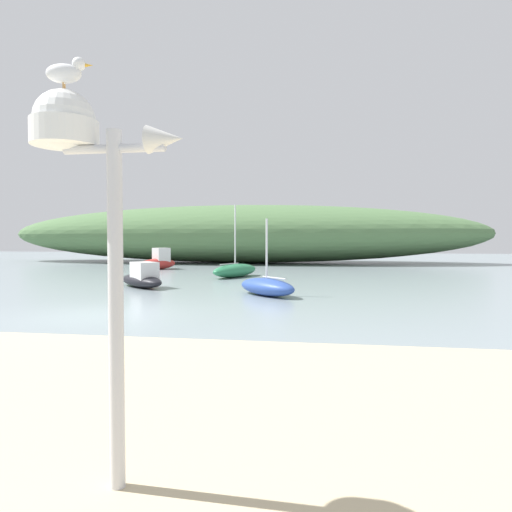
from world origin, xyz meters
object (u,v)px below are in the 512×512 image
(sailboat_by_sandbar, at_px, (235,270))
(motorboat_inner_mooring, at_px, (159,261))
(mast_structure, at_px, (81,160))
(seagull_on_radar, at_px, (66,72))
(sailboat_east_reach, at_px, (267,287))
(motorboat_west_reach, at_px, (142,278))

(sailboat_by_sandbar, distance_m, motorboat_inner_mooring, 8.91)
(motorboat_inner_mooring, bearing_deg, mast_structure, -70.15)
(seagull_on_radar, relative_size, sailboat_by_sandbar, 0.09)
(mast_structure, xyz_separation_m, sailboat_east_reach, (-0.42, 14.10, -2.47))
(mast_structure, relative_size, sailboat_by_sandbar, 0.76)
(seagull_on_radar, bearing_deg, motorboat_inner_mooring, 109.64)
(sailboat_by_sandbar, bearing_deg, seagull_on_radar, -81.77)
(seagull_on_radar, xyz_separation_m, motorboat_inner_mooring, (-10.01, 28.06, -2.95))
(sailboat_east_reach, height_order, motorboat_inner_mooring, sailboat_east_reach)
(mast_structure, bearing_deg, motorboat_inner_mooring, 109.85)
(motorboat_west_reach, relative_size, sailboat_east_reach, 1.10)
(sailboat_by_sandbar, bearing_deg, motorboat_west_reach, -116.38)
(seagull_on_radar, relative_size, motorboat_west_reach, 0.11)
(sailboat_east_reach, distance_m, motorboat_inner_mooring, 17.02)
(sailboat_east_reach, xyz_separation_m, motorboat_inner_mooring, (-9.71, 13.97, 0.22))
(seagull_on_radar, bearing_deg, mast_structure, -2.13)
(motorboat_west_reach, bearing_deg, sailboat_by_sandbar, 63.62)
(seagull_on_radar, bearing_deg, sailboat_by_sandbar, 98.23)
(sailboat_east_reach, height_order, sailboat_by_sandbar, sailboat_by_sandbar)
(sailboat_by_sandbar, height_order, motorboat_inner_mooring, sailboat_by_sandbar)
(motorboat_west_reach, relative_size, sailboat_by_sandbar, 0.81)
(seagull_on_radar, height_order, motorboat_inner_mooring, seagull_on_radar)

